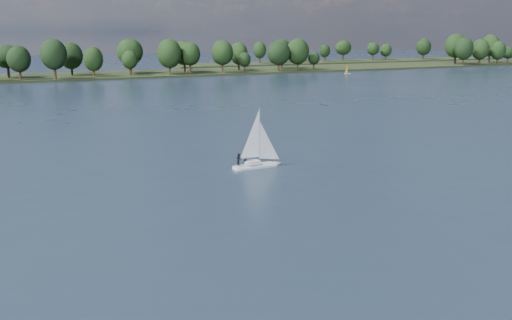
{
  "coord_description": "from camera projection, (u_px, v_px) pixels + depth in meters",
  "views": [
    {
      "loc": [
        -41.83,
        -23.65,
        17.47
      ],
      "look_at": [
        -12.39,
        35.94,
        2.5
      ],
      "focal_mm": 40.0,
      "sensor_mm": 36.0,
      "label": 1
    }
  ],
  "objects": [
    {
      "name": "far_shore_back",
      "position": [
        349.0,
        62.0,
        339.15
      ],
      "size": [
        220.0,
        30.0,
        1.4
      ],
      "primitive_type": "cube",
      "color": "black",
      "rests_on": "ground"
    },
    {
      "name": "dinghy_orange",
      "position": [
        348.0,
        71.0,
        243.88
      ],
      "size": [
        2.64,
        1.17,
        4.14
      ],
      "rotation": [
        0.0,
        0.0,
        -0.06
      ],
      "color": "silver",
      "rests_on": "ground"
    },
    {
      "name": "sailboat",
      "position": [
        255.0,
        150.0,
        74.59
      ],
      "size": [
        6.33,
        2.02,
        8.23
      ],
      "rotation": [
        0.0,
        0.0,
        0.04
      ],
      "color": "silver",
      "rests_on": "ground"
    },
    {
      "name": "far_shore",
      "position": [
        89.0,
        77.0,
        228.02
      ],
      "size": [
        660.0,
        40.0,
        1.5
      ],
      "primitive_type": "cube",
      "color": "black",
      "rests_on": "ground"
    },
    {
      "name": "treeline",
      "position": [
        66.0,
        57.0,
        219.27
      ],
      "size": [
        562.28,
        74.57,
        18.6
      ],
      "color": "black",
      "rests_on": "ground"
    },
    {
      "name": "ground",
      "position": [
        180.0,
        110.0,
        130.07
      ],
      "size": [
        700.0,
        700.0,
        0.0
      ],
      "primitive_type": "plane",
      "color": "#233342",
      "rests_on": "ground"
    }
  ]
}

